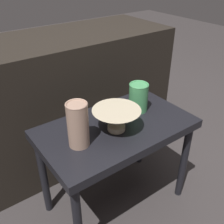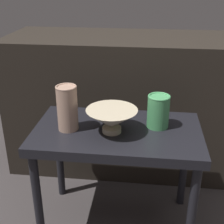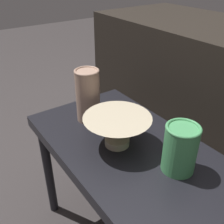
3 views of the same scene
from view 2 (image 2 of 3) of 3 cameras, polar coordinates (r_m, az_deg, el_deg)
The scene contains 6 objects.
ground_plane at distance 1.59m, azimuth 0.85°, elevation -19.16°, with size 8.00×8.00×0.00m, color #383333.
table at distance 1.32m, azimuth 0.97°, elevation -5.56°, with size 0.69×0.40×0.49m.
couch_backdrop at distance 1.83m, azimuth 2.72°, elevation 1.73°, with size 1.33×0.50×0.77m.
bowl at distance 1.25m, azimuth -0.04°, elevation -1.27°, with size 0.21×0.21×0.10m.
vase_textured_left at distance 1.27m, azimuth -8.18°, elevation 0.81°, with size 0.09×0.09×0.19m.
vase_colorful_right at distance 1.30m, azimuth 8.46°, elevation 0.22°, with size 0.09×0.09×0.14m.
Camera 2 is at (0.11, -1.14, 1.10)m, focal length 50.00 mm.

